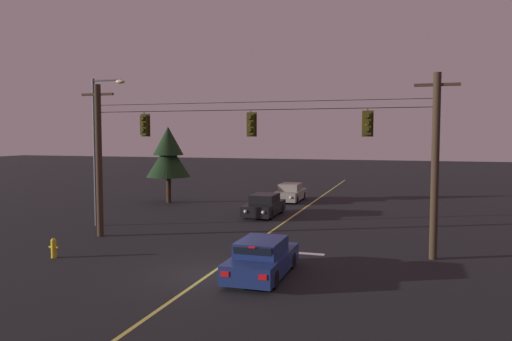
{
  "coord_description": "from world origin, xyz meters",
  "views": [
    {
      "loc": [
        6.97,
        -16.76,
        5.14
      ],
      "look_at": [
        0.0,
        5.89,
        3.47
      ],
      "focal_mm": 34.79,
      "sensor_mm": 36.0,
      "label": 1
    }
  ],
  "objects_px": {
    "car_waiting_near_lane": "(262,259)",
    "traffic_light_leftmost": "(144,125)",
    "car_oncoming_lead": "(264,206)",
    "car_oncoming_trailing": "(290,193)",
    "traffic_light_left_inner": "(251,124)",
    "street_lamp_corner": "(99,139)",
    "traffic_light_centre": "(367,123)",
    "tree_verge_near": "(168,154)",
    "fire_hydrant": "(54,247)"
  },
  "relations": [
    {
      "from": "traffic_light_leftmost",
      "to": "traffic_light_left_inner",
      "type": "distance_m",
      "value": 5.48
    },
    {
      "from": "traffic_light_leftmost",
      "to": "car_oncoming_lead",
      "type": "relative_size",
      "value": 0.28
    },
    {
      "from": "car_oncoming_lead",
      "to": "traffic_light_centre",
      "type": "bearing_deg",
      "value": -50.92
    },
    {
      "from": "traffic_light_centre",
      "to": "fire_hydrant",
      "type": "distance_m",
      "value": 14.28
    },
    {
      "from": "traffic_light_left_inner",
      "to": "traffic_light_centre",
      "type": "bearing_deg",
      "value": 0.0
    },
    {
      "from": "car_oncoming_trailing",
      "to": "street_lamp_corner",
      "type": "height_order",
      "value": "street_lamp_corner"
    },
    {
      "from": "car_oncoming_trailing",
      "to": "fire_hydrant",
      "type": "height_order",
      "value": "car_oncoming_trailing"
    },
    {
      "from": "traffic_light_leftmost",
      "to": "car_oncoming_trailing",
      "type": "height_order",
      "value": "traffic_light_leftmost"
    },
    {
      "from": "traffic_light_leftmost",
      "to": "street_lamp_corner",
      "type": "height_order",
      "value": "street_lamp_corner"
    },
    {
      "from": "traffic_light_centre",
      "to": "car_waiting_near_lane",
      "type": "bearing_deg",
      "value": -126.52
    },
    {
      "from": "traffic_light_left_inner",
      "to": "street_lamp_corner",
      "type": "bearing_deg",
      "value": 165.67
    },
    {
      "from": "traffic_light_leftmost",
      "to": "tree_verge_near",
      "type": "xyz_separation_m",
      "value": [
        -5.17,
        12.59,
        -1.95
      ]
    },
    {
      "from": "car_waiting_near_lane",
      "to": "street_lamp_corner",
      "type": "height_order",
      "value": "street_lamp_corner"
    },
    {
      "from": "traffic_light_centre",
      "to": "car_oncoming_lead",
      "type": "height_order",
      "value": "traffic_light_centre"
    },
    {
      "from": "car_waiting_near_lane",
      "to": "car_oncoming_lead",
      "type": "relative_size",
      "value": 0.98
    },
    {
      "from": "car_waiting_near_lane",
      "to": "traffic_light_left_inner",
      "type": "bearing_deg",
      "value": 112.58
    },
    {
      "from": "car_oncoming_trailing",
      "to": "street_lamp_corner",
      "type": "relative_size",
      "value": 0.53
    },
    {
      "from": "car_oncoming_trailing",
      "to": "fire_hydrant",
      "type": "distance_m",
      "value": 21.33
    },
    {
      "from": "car_oncoming_trailing",
      "to": "fire_hydrant",
      "type": "xyz_separation_m",
      "value": [
        -5.39,
        -20.63,
        -0.21
      ]
    },
    {
      "from": "car_waiting_near_lane",
      "to": "tree_verge_near",
      "type": "bearing_deg",
      "value": 126.21
    },
    {
      "from": "traffic_light_left_inner",
      "to": "car_waiting_near_lane",
      "type": "xyz_separation_m",
      "value": [
        1.88,
        -4.52,
        -5.01
      ]
    },
    {
      "from": "traffic_light_centre",
      "to": "car_oncoming_trailing",
      "type": "xyz_separation_m",
      "value": [
        -7.13,
        16.17,
        -5.01
      ]
    },
    {
      "from": "traffic_light_left_inner",
      "to": "tree_verge_near",
      "type": "height_order",
      "value": "traffic_light_left_inner"
    },
    {
      "from": "car_oncoming_trailing",
      "to": "car_waiting_near_lane",
      "type": "bearing_deg",
      "value": -79.62
    },
    {
      "from": "car_oncoming_trailing",
      "to": "tree_verge_near",
      "type": "bearing_deg",
      "value": -157.69
    },
    {
      "from": "traffic_light_centre",
      "to": "car_waiting_near_lane",
      "type": "height_order",
      "value": "traffic_light_centre"
    },
    {
      "from": "traffic_light_left_inner",
      "to": "tree_verge_near",
      "type": "relative_size",
      "value": 0.21
    },
    {
      "from": "car_waiting_near_lane",
      "to": "traffic_light_leftmost",
      "type": "bearing_deg",
      "value": 148.46
    },
    {
      "from": "traffic_light_centre",
      "to": "traffic_light_leftmost",
      "type": "bearing_deg",
      "value": 180.0
    },
    {
      "from": "traffic_light_left_inner",
      "to": "traffic_light_leftmost",
      "type": "bearing_deg",
      "value": 180.0
    },
    {
      "from": "car_oncoming_lead",
      "to": "street_lamp_corner",
      "type": "height_order",
      "value": "street_lamp_corner"
    },
    {
      "from": "car_oncoming_lead",
      "to": "tree_verge_near",
      "type": "height_order",
      "value": "tree_verge_near"
    },
    {
      "from": "car_oncoming_lead",
      "to": "street_lamp_corner",
      "type": "relative_size",
      "value": 0.53
    },
    {
      "from": "traffic_light_centre",
      "to": "car_oncoming_lead",
      "type": "distance_m",
      "value": 12.33
    },
    {
      "from": "traffic_light_left_inner",
      "to": "car_waiting_near_lane",
      "type": "distance_m",
      "value": 7.0
    },
    {
      "from": "traffic_light_centre",
      "to": "street_lamp_corner",
      "type": "xyz_separation_m",
      "value": [
        -15.0,
        2.5,
        -0.68
      ]
    },
    {
      "from": "car_waiting_near_lane",
      "to": "tree_verge_near",
      "type": "height_order",
      "value": "tree_verge_near"
    },
    {
      "from": "car_oncoming_trailing",
      "to": "fire_hydrant",
      "type": "bearing_deg",
      "value": -104.64
    },
    {
      "from": "traffic_light_leftmost",
      "to": "traffic_light_left_inner",
      "type": "height_order",
      "value": "same"
    },
    {
      "from": "tree_verge_near",
      "to": "traffic_light_leftmost",
      "type": "bearing_deg",
      "value": -67.69
    },
    {
      "from": "traffic_light_left_inner",
      "to": "car_oncoming_lead",
      "type": "distance_m",
      "value": 10.25
    },
    {
      "from": "fire_hydrant",
      "to": "traffic_light_centre",
      "type": "bearing_deg",
      "value": 19.61
    },
    {
      "from": "car_oncoming_lead",
      "to": "tree_verge_near",
      "type": "xyz_separation_m",
      "value": [
        -8.77,
        3.85,
        3.07
      ]
    },
    {
      "from": "traffic_light_leftmost",
      "to": "car_oncoming_trailing",
      "type": "relative_size",
      "value": 0.28
    },
    {
      "from": "car_oncoming_trailing",
      "to": "traffic_light_leftmost",
      "type": "bearing_deg",
      "value": -102.44
    },
    {
      "from": "traffic_light_leftmost",
      "to": "car_oncoming_lead",
      "type": "distance_m",
      "value": 10.7
    },
    {
      "from": "traffic_light_leftmost",
      "to": "traffic_light_centre",
      "type": "height_order",
      "value": "same"
    },
    {
      "from": "traffic_light_centre",
      "to": "street_lamp_corner",
      "type": "relative_size",
      "value": 0.15
    },
    {
      "from": "tree_verge_near",
      "to": "traffic_light_left_inner",
      "type": "bearing_deg",
      "value": -49.78
    },
    {
      "from": "car_waiting_near_lane",
      "to": "car_oncoming_trailing",
      "type": "height_order",
      "value": "same"
    }
  ]
}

